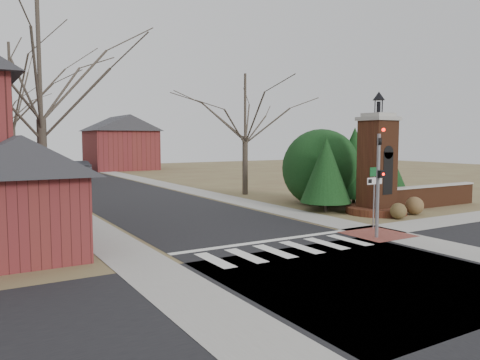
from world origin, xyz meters
TOP-DOWN VIEW (x-y plane):
  - ground at (0.00, 0.00)m, footprint 120.00×120.00m
  - main_street at (0.00, 22.00)m, footprint 8.00×70.00m
  - cross_street at (0.00, -3.00)m, footprint 120.00×8.00m
  - crosswalk_zone at (0.00, 0.80)m, footprint 8.00×2.20m
  - stop_bar at (0.00, 2.30)m, footprint 8.00×0.35m
  - sidewalk_right_main at (5.20, 22.00)m, footprint 2.00×60.00m
  - sidewalk_left at (-5.20, 22.00)m, footprint 2.00×60.00m
  - curb_apron at (4.80, 1.00)m, footprint 2.40×2.40m
  - traffic_signal_pole at (4.30, 0.57)m, footprint 0.28×0.41m
  - sign_post at (5.59, 1.99)m, footprint 0.90×0.07m
  - brick_gate_monument at (9.00, 4.99)m, footprint 3.20×3.20m
  - brick_garden_wall at (13.50, 5.00)m, footprint 7.50×0.50m
  - garage_left at (-8.52, 4.49)m, footprint 4.80×4.80m
  - house_distant_right at (7.99, 47.99)m, footprint 8.80×8.80m
  - evergreen_near at (7.20, 7.00)m, footprint 2.80×2.80m
  - evergreen_mid at (10.50, 8.20)m, footprint 3.40×3.40m
  - evergreen_far at (12.50, 7.20)m, footprint 2.40×2.40m
  - evergreen_mass at (9.00, 9.50)m, footprint 4.80×4.80m
  - bare_tree_0 at (-7.00, 9.00)m, footprint 8.05×8.05m
  - bare_tree_1 at (-7.00, 22.00)m, footprint 8.40×8.40m
  - bare_tree_3 at (7.50, 16.00)m, footprint 7.00×7.00m
  - pickup_truck at (-2.10, 29.98)m, footprint 3.39×5.97m
  - distant_car at (2.06, 44.97)m, footprint 2.08×4.41m
  - dry_shrub_left at (8.60, 3.17)m, footprint 0.81×0.81m
  - dry_shrub_right at (10.43, 3.67)m, footprint 0.95×0.95m

SIDE VIEW (x-z plane):
  - ground at x=0.00m, z-range 0.00..0.00m
  - main_street at x=0.00m, z-range 0.00..0.01m
  - cross_street at x=0.00m, z-range 0.00..0.01m
  - crosswalk_zone at x=0.00m, z-range 0.00..0.02m
  - stop_bar at x=0.00m, z-range 0.00..0.02m
  - sidewalk_right_main at x=5.20m, z-range 0.00..0.02m
  - sidewalk_left at x=-5.20m, z-range 0.00..0.02m
  - curb_apron at x=4.80m, z-range 0.00..0.02m
  - dry_shrub_left at x=8.60m, z-range 0.00..0.81m
  - dry_shrub_right at x=10.43m, z-range 0.00..0.95m
  - brick_garden_wall at x=13.50m, z-range 0.01..1.31m
  - distant_car at x=2.06m, z-range 0.00..1.40m
  - pickup_truck at x=-2.10m, z-range 0.00..1.57m
  - evergreen_far at x=12.50m, z-range 0.25..3.55m
  - sign_post at x=5.59m, z-range 0.57..3.32m
  - brick_gate_monument at x=9.00m, z-range -1.07..5.40m
  - garage_left at x=-8.52m, z-range 0.09..4.38m
  - evergreen_near at x=7.20m, z-range 0.25..4.35m
  - evergreen_mass at x=9.00m, z-range 0.00..4.80m
  - traffic_signal_pole at x=4.30m, z-range 0.34..4.84m
  - evergreen_mid at x=10.50m, z-range 0.25..4.95m
  - house_distant_right at x=7.99m, z-range 0.00..7.30m
  - bare_tree_3 at x=7.50m, z-range 1.84..11.54m
  - bare_tree_0 at x=-7.00m, z-range 2.12..13.27m
  - bare_tree_1 at x=-7.00m, z-range 2.21..13.85m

